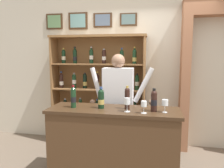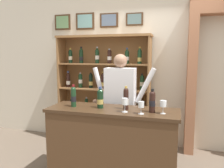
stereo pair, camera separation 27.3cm
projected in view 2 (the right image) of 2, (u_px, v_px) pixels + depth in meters
name	position (u px, v px, depth m)	size (l,w,h in m)	color
back_wall	(144.00, 47.00, 4.13)	(12.00, 0.19, 3.60)	beige
wine_shelf	(104.00, 87.00, 4.17)	(1.74, 0.36, 2.01)	olive
tasting_counter	(112.00, 145.00, 2.96)	(1.70, 0.56, 0.98)	#4C331E
shopkeeper	(120.00, 97.00, 3.38)	(0.98, 0.22, 1.68)	#2D3347
tasting_bottle_prosecco	(73.00, 96.00, 3.00)	(0.07, 0.07, 0.30)	#19381E
tasting_bottle_brunello	(100.00, 98.00, 2.93)	(0.08, 0.08, 0.28)	black
tasting_bottle_grappa	(126.00, 98.00, 2.85)	(0.07, 0.07, 0.30)	black
tasting_bottle_bianco	(152.00, 101.00, 2.70)	(0.08, 0.08, 0.29)	black
wine_glass_right	(141.00, 105.00, 2.63)	(0.07, 0.07, 0.15)	silver
wine_glass_spare	(125.00, 102.00, 2.72)	(0.07, 0.07, 0.17)	silver
wine_glass_center	(163.00, 104.00, 2.64)	(0.08, 0.08, 0.16)	silver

